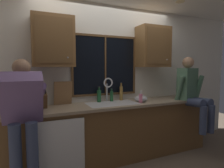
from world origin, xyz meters
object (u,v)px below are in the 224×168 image
at_px(soap_dispenser, 141,98).
at_px(bottle_tall_clear, 121,93).
at_px(person_standing, 23,112).
at_px(person_sitting_on_counter, 192,90).
at_px(mixing_bowl, 141,99).
at_px(bottle_green_glass, 112,96).
at_px(bottle_amber_small, 99,96).
at_px(knife_block, 43,101).
at_px(cutting_board, 63,93).

bearing_deg(soap_dispenser, bottle_tall_clear, 119.88).
bearing_deg(person_standing, person_sitting_on_counter, 1.41).
xyz_separation_m(mixing_bowl, bottle_tall_clear, (-0.24, 0.25, 0.08)).
distance_m(mixing_bowl, bottle_green_glass, 0.50).
relative_size(mixing_bowl, bottle_green_glass, 0.99).
xyz_separation_m(person_standing, mixing_bowl, (1.79, 0.29, -0.01)).
xyz_separation_m(mixing_bowl, bottle_green_glass, (-0.44, 0.24, 0.04)).
bearing_deg(person_sitting_on_counter, bottle_amber_small, 163.45).
distance_m(knife_block, soap_dispenser, 1.51).
relative_size(person_sitting_on_counter, bottle_tall_clear, 4.04).
distance_m(person_standing, bottle_tall_clear, 1.64).
relative_size(cutting_board, bottle_green_glass, 1.68).
xyz_separation_m(person_standing, bottle_green_glass, (1.35, 0.52, 0.04)).
height_order(mixing_bowl, soap_dispenser, soap_dispenser).
bearing_deg(soap_dispenser, cutting_board, 164.21).
bearing_deg(soap_dispenser, mixing_bowl, 54.36).
xyz_separation_m(cutting_board, mixing_bowl, (1.24, -0.26, -0.13)).
distance_m(person_standing, soap_dispenser, 1.75).
distance_m(person_sitting_on_counter, soap_dispenser, 0.98).
bearing_deg(soap_dispenser, knife_block, 172.66).
bearing_deg(cutting_board, knife_block, -154.97).
relative_size(person_standing, person_sitting_on_counter, 1.27).
bearing_deg(mixing_bowl, person_standing, -170.83).
relative_size(person_standing, knife_block, 4.97).
height_order(person_standing, bottle_green_glass, person_standing).
distance_m(mixing_bowl, bottle_tall_clear, 0.36).
relative_size(mixing_bowl, bottle_tall_clear, 0.70).
relative_size(bottle_green_glass, bottle_amber_small, 0.85).
xyz_separation_m(person_sitting_on_counter, bottle_tall_clear, (-1.15, 0.48, -0.05)).
bearing_deg(person_standing, bottle_amber_small, 25.13).
height_order(mixing_bowl, bottle_green_glass, bottle_green_glass).
xyz_separation_m(person_standing, knife_block, (0.24, 0.41, 0.05)).
xyz_separation_m(knife_block, bottle_amber_small, (0.89, 0.13, -0.00)).
bearing_deg(soap_dispenser, bottle_amber_small, 152.29).
bearing_deg(bottle_tall_clear, bottle_amber_small, -178.25).
relative_size(person_standing, bottle_green_glass, 7.30).
distance_m(bottle_green_glass, bottle_amber_small, 0.22).
bearing_deg(person_sitting_on_counter, mixing_bowl, 166.17).
relative_size(cutting_board, soap_dispenser, 1.86).
bearing_deg(knife_block, bottle_amber_small, 8.03).
height_order(knife_block, bottle_amber_small, knife_block).
height_order(bottle_tall_clear, bottle_amber_small, bottle_tall_clear).
height_order(knife_block, cutting_board, cutting_board).
bearing_deg(cutting_board, mixing_bowl, -11.83).
height_order(person_standing, mixing_bowl, person_standing).
distance_m(knife_block, bottle_tall_clear, 1.31).
distance_m(person_sitting_on_counter, cutting_board, 2.20).
bearing_deg(person_standing, mixing_bowl, 9.17).
bearing_deg(bottle_tall_clear, bottle_green_glass, -174.28).
bearing_deg(person_sitting_on_counter, cutting_board, 167.32).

